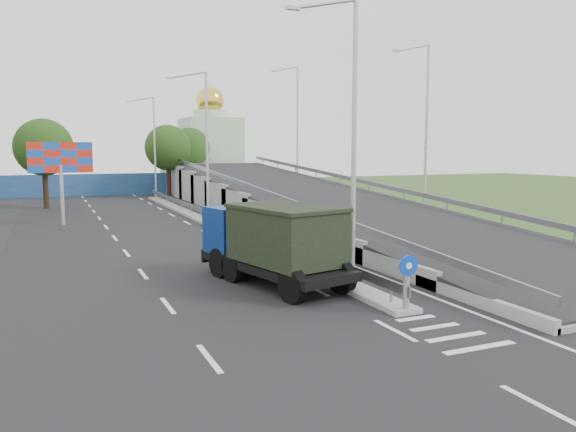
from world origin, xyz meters
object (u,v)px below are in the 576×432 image
church (211,147)px  dump_truck (272,240)px  lamp_post_mid (204,138)px  lamp_post_far (153,141)px  sign_bollard (407,282)px  lamp_post_near (350,127)px  billboard (61,162)px

church → dump_truck: size_ratio=1.91×
lamp_post_mid → lamp_post_far: 20.00m
sign_bollard → lamp_post_far: size_ratio=0.17×
lamp_post_mid → lamp_post_far: size_ratio=1.00×
lamp_post_near → lamp_post_far: 40.00m
dump_truck → lamp_post_far: bearing=73.0°
billboard → dump_truck: (6.75, -20.46, -2.52)m
lamp_post_mid → church: 35.41m
lamp_post_mid → billboard: lamp_post_mid is taller
lamp_post_mid → lamp_post_far: (0.00, 20.00, 0.00)m
billboard → dump_truck: billboard is taller
sign_bollard → dump_truck: 5.86m
lamp_post_far → lamp_post_near: bearing=-90.0°
lamp_post_far → lamp_post_mid: bearing=-90.0°
lamp_post_mid → dump_truck: bearing=-97.3°
lamp_post_near → dump_truck: (-2.36, 1.54, -4.14)m
church → billboard: 37.23m
lamp_post_mid → billboard: (-9.11, 2.00, -1.62)m
sign_bollard → lamp_post_far: bearing=89.9°
lamp_post_mid → sign_bollard: bearing=-90.3°
lamp_post_near → church: bearing=79.6°
lamp_post_far → billboard: lamp_post_far is taller
lamp_post_near → billboard: bearing=112.5°
lamp_post_near → billboard: 23.87m
sign_bollard → lamp_post_mid: bearing=89.7°
sign_bollard → lamp_post_near: (0.11, 3.83, 4.77)m
church → dump_truck: bearing=-103.1°
sign_bollard → lamp_post_far: lamp_post_far is taller
lamp_post_near → dump_truck: bearing=146.8°
church → sign_bollard: bearing=-99.8°
lamp_post_near → dump_truck: size_ratio=1.39×
sign_bollard → church: bearing=80.2°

